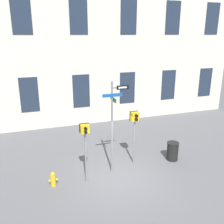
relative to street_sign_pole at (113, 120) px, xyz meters
The scene contains 7 objects.
ground_plane 2.63m from the street_sign_pole, 91.35° to the right, with size 60.00×60.00×0.00m, color #515154.
building_facade 8.52m from the street_sign_pole, 90.14° to the left, with size 24.00×0.63×14.63m.
street_sign_pole is the anchor object (origin of this frame).
pedestrian_signal_left 1.52m from the street_sign_pole, 163.62° to the right, with size 0.41×0.40×2.66m.
pedestrian_signal_right 1.35m from the street_sign_pole, 18.32° to the left, with size 0.42×0.40×2.69m.
fire_hydrant 3.61m from the street_sign_pole, behind, with size 0.38×0.22×0.65m.
trash_bin 3.84m from the street_sign_pole, ahead, with size 0.61×0.61×0.95m.
Camera 1 is at (-3.40, -9.19, 6.20)m, focal length 40.00 mm.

